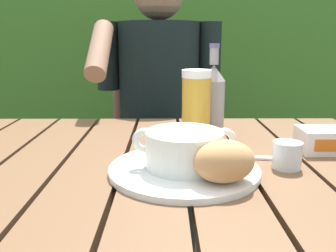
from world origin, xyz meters
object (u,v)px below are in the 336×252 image
chair_near_diner (160,146)px  beer_bottle (213,98)px  water_glass_small (287,155)px  table_knife (243,156)px  serving_plate (184,169)px  soup_bowl (184,148)px  person_eating (158,102)px  bread_roll (224,161)px  beer_glass (196,105)px  butter_tub (325,140)px

chair_near_diner → beer_bottle: 0.73m
water_glass_small → table_knife: water_glass_small is taller
water_glass_small → beer_bottle: bearing=113.5°
serving_plate → soup_bowl: bearing=135.0°
person_eating → bread_roll: (0.13, -0.80, 0.04)m
bread_roll → beer_bottle: 0.38m
soup_bowl → beer_glass: 0.24m
serving_plate → butter_tub: bearing=21.6°
bread_roll → water_glass_small: size_ratio=2.17×
beer_glass → person_eating: bearing=102.4°
butter_tub → beer_glass: bearing=160.9°
person_eating → water_glass_small: bearing=-68.5°
bread_roll → water_glass_small: (0.14, 0.10, -0.02)m
water_glass_small → butter_tub: 0.17m
beer_glass → butter_tub: beer_glass is taller
beer_bottle → water_glass_small: (0.12, -0.27, -0.07)m
bread_roll → beer_bottle: size_ratio=0.52×
beer_bottle → water_glass_small: 0.31m
person_eating → serving_plate: person_eating is taller
butter_tub → bread_roll: bearing=-142.1°
chair_near_diner → beer_bottle: bearing=-76.2°
bread_roll → beer_bottle: (0.03, 0.37, 0.05)m
person_eating → beer_glass: 0.51m
chair_near_diner → beer_glass: chair_near_diner is taller
table_knife → chair_near_diner: bearing=103.2°
beer_bottle → beer_glass: bearing=-130.8°
soup_bowl → bread_roll: soup_bowl is taller
beer_bottle → butter_tub: (0.24, -0.16, -0.07)m
soup_bowl → butter_tub: (0.34, 0.13, -0.02)m
bread_roll → serving_plate: bearing=130.6°
serving_plate → soup_bowl: 0.04m
person_eating → chair_near_diner: bearing=89.2°
chair_near_diner → serving_plate: bearing=-86.1°
soup_bowl → beer_bottle: (0.09, 0.29, 0.05)m
bread_roll → butter_tub: 0.34m
bread_roll → person_eating: bearing=99.3°
water_glass_small → butter_tub: (0.13, 0.11, -0.00)m
serving_plate → beer_bottle: beer_bottle is taller
water_glass_small → soup_bowl: bearing=-174.0°
person_eating → table_knife: (0.20, -0.64, -0.01)m
bread_roll → chair_near_diner: bearing=97.3°
serving_plate → beer_bottle: (0.09, 0.29, 0.09)m
person_eating → soup_bowl: 0.73m
soup_bowl → beer_bottle: bearing=72.5°
serving_plate → butter_tub: size_ratio=2.52×
butter_tub → serving_plate: bearing=-158.4°
butter_tub → water_glass_small: bearing=-138.5°
beer_bottle → table_knife: bearing=-78.7°
soup_bowl → chair_near_diner: bearing=93.9°
serving_plate → beer_bottle: size_ratio=1.22×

